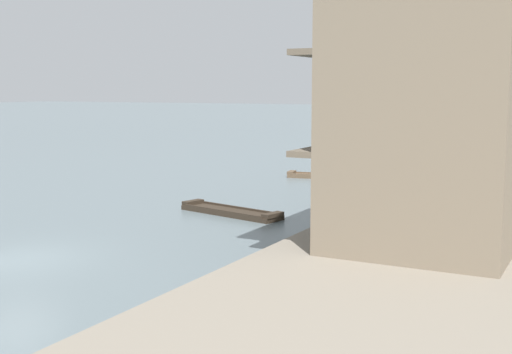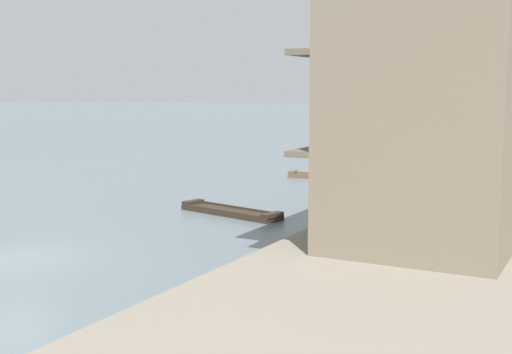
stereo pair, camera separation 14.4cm
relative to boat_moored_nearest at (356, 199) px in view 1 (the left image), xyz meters
name	(u,v)px [view 1 (the left image)]	position (x,y,z in m)	size (l,w,h in m)	color
ground_plane	(15,260)	(-5.56, -15.12, -0.12)	(400.00, 400.00, 0.00)	slate
boat_moored_nearest	(356,199)	(0.00, 0.00, 0.00)	(1.89, 5.20, 0.35)	#33281E
boat_moored_second	(421,143)	(-5.11, 32.04, 0.15)	(4.09, 4.66, 0.78)	#232326
boat_moored_third	(321,176)	(-4.60, 6.87, 0.01)	(4.03, 1.67, 0.35)	brown
boat_moored_far	(231,212)	(-3.49, -5.59, 0.00)	(4.99, 2.19, 0.35)	#33281E
house_waterfront_nearest	(435,88)	(5.89, -10.49, 5.08)	(5.81, 7.30, 8.74)	#7F705B
house_waterfront_second	(501,88)	(6.56, -2.98, 5.08)	(7.14, 6.43, 8.74)	gray
house_waterfront_tall	(511,117)	(6.24, 2.74, 3.80)	(6.49, 5.55, 6.14)	#75604C
hill_far_centre	(445,78)	(-17.87, 98.66, 7.12)	(46.31, 46.31, 14.47)	#4C5B56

